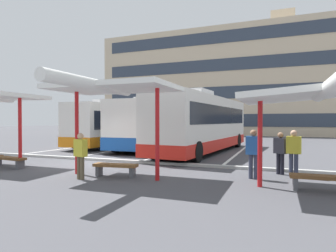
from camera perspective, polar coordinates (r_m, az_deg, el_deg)
The scene contains 19 objects.
ground_plane at distance 13.68m, azimuth -15.72°, elevation -7.20°, with size 160.00×160.00×0.00m, color #47474C.
terminal_building at distance 45.71m, azimuth 10.92°, elevation 7.88°, with size 34.43×13.31×17.57m.
coach_bus_0 at distance 22.88m, azimuth -9.76°, elevation 0.19°, with size 2.70×10.55×3.50m.
coach_bus_1 at distance 21.32m, azimuth -2.13°, elevation 0.20°, with size 3.28×11.91×3.55m.
coach_bus_2 at distance 17.88m, azimuth 7.25°, elevation 0.39°, with size 3.52×12.03×3.72m.
lane_stripe_0 at distance 23.42m, azimuth -15.71°, elevation -3.78°, with size 0.16×14.00×0.01m, color white.
lane_stripe_1 at distance 21.31m, azimuth -7.23°, elevation -4.22°, with size 0.16×14.00×0.01m, color white.
lane_stripe_2 at distance 19.76m, azimuth 2.85°, elevation -4.63°, with size 0.16×14.00×0.01m, color white.
lane_stripe_3 at distance 18.90m, azimuth 14.25°, elevation -4.92°, with size 0.16×14.00×0.01m, color white.
bench_2 at distance 13.67m, azimuth -29.28°, elevation -5.88°, with size 1.80×0.58×0.45m.
waiting_shelter_2 at distance 9.90m, azimuth -11.44°, elevation 7.18°, with size 4.22×4.68×3.25m.
bench_3 at distance 10.23m, azimuth -10.44°, elevation -8.08°, with size 1.60×0.61×0.45m.
waiting_shelter_3 at distance 8.63m, azimuth 28.38°, elevation 5.65°, with size 4.15×5.30×2.94m.
bench_4 at distance 9.03m, azimuth 28.02°, elevation -9.42°, with size 1.54×0.48×0.45m.
platform_kerb at distance 14.42m, azimuth -13.49°, elevation -6.53°, with size 44.00×0.24×0.12m, color #ADADA8.
waiting_passenger_0 at distance 10.02m, azimuth 16.68°, elevation -4.71°, with size 0.49×0.26×1.66m.
waiting_passenger_1 at distance 10.89m, azimuth 23.81°, elevation -4.40°, with size 0.50×0.31×1.63m.
waiting_passenger_2 at distance 11.19m, azimuth 21.53°, elevation -4.58°, with size 0.49×0.42×1.54m.
waiting_passenger_3 at distance 9.97m, azimuth -17.07°, elevation -5.19°, with size 0.48×0.31×1.55m.
Camera 1 is at (8.14, -10.83, 1.95)m, focal length 30.52 mm.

